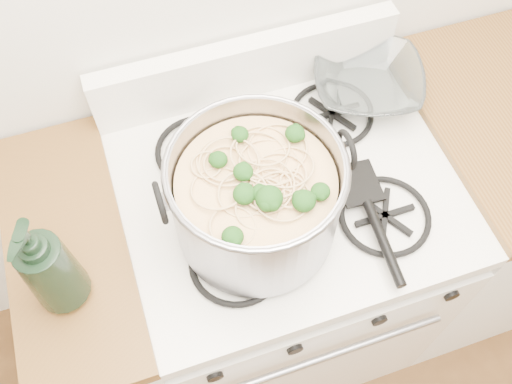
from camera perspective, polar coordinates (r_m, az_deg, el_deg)
The scene contains 6 objects.
gas_range at distance 1.72m, azimuth 2.51°, elevation -7.53°, with size 0.76×0.66×0.92m.
counter_left at distance 1.68m, azimuth -14.23°, elevation -11.93°, with size 0.25×0.65×0.92m.
stock_pot at distance 1.13m, azimuth -0.00°, elevation -0.69°, with size 0.38×0.35×0.23m.
spatula at distance 1.29m, azimuth 10.24°, elevation 1.02°, with size 0.29×0.31×0.02m, color black, non-canonical shape.
glass_bowl at distance 1.46m, azimuth 10.95°, elevation 10.33°, with size 0.11×0.11×0.03m, color white.
bottle at distance 1.11m, azimuth -20.24°, elevation -6.85°, with size 0.11×0.11×0.27m, color black.
Camera 1 is at (-0.29, 0.64, 2.01)m, focal length 40.00 mm.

